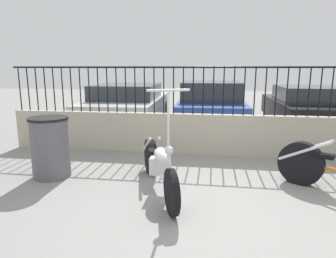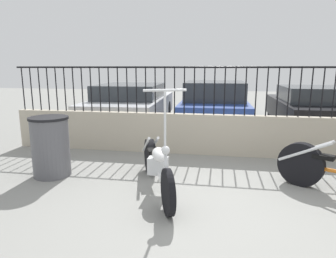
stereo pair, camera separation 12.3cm
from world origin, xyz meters
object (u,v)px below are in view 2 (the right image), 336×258
(car_blue, at_px, (214,104))
(car_black, at_px, (312,108))
(motorcycle_white, at_px, (156,164))
(trash_bin, at_px, (51,146))
(car_silver, at_px, (132,105))

(car_blue, bearing_deg, car_black, -93.25)
(motorcycle_white, relative_size, car_blue, 0.47)
(trash_bin, relative_size, car_blue, 0.23)
(car_blue, distance_m, car_black, 2.75)
(motorcycle_white, distance_m, car_silver, 4.76)
(trash_bin, relative_size, car_silver, 0.22)
(car_silver, relative_size, car_blue, 1.06)
(trash_bin, xyz_separation_m, car_black, (5.26, 4.67, 0.15))
(car_silver, bearing_deg, car_blue, -79.89)
(trash_bin, height_order, car_silver, car_silver)
(motorcycle_white, distance_m, car_black, 5.98)
(car_blue, relative_size, car_black, 1.04)
(motorcycle_white, bearing_deg, car_black, 123.18)
(motorcycle_white, bearing_deg, car_blue, 150.35)
(trash_bin, height_order, car_black, car_black)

